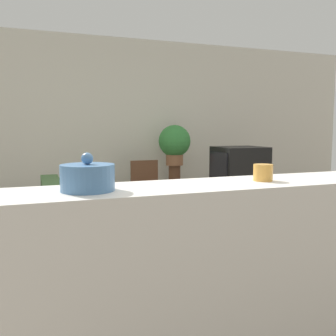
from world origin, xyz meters
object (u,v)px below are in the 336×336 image
(couch, at_px, (84,233))
(wooden_chair, at_px, (147,189))
(television, at_px, (239,168))
(decorative_bowl, at_px, (88,177))
(potted_plant, at_px, (175,143))

(couch, xyz_separation_m, wooden_chair, (1.02, 1.16, 0.21))
(couch, relative_size, television, 3.23)
(decorative_bowl, bearing_deg, wooden_chair, 68.72)
(couch, relative_size, potted_plant, 3.38)
(television, distance_m, potted_plant, 1.12)
(television, bearing_deg, couch, -166.11)
(wooden_chair, relative_size, potted_plant, 1.46)
(potted_plant, distance_m, decorative_bowl, 3.95)
(decorative_bowl, bearing_deg, potted_plant, 63.15)
(television, height_order, potted_plant, potted_plant)
(television, height_order, decorative_bowl, decorative_bowl)
(couch, relative_size, decorative_bowl, 8.35)
(wooden_chair, relative_size, decorative_bowl, 3.61)
(couch, xyz_separation_m, decorative_bowl, (-0.24, -2.08, 0.84))
(potted_plant, relative_size, decorative_bowl, 2.47)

